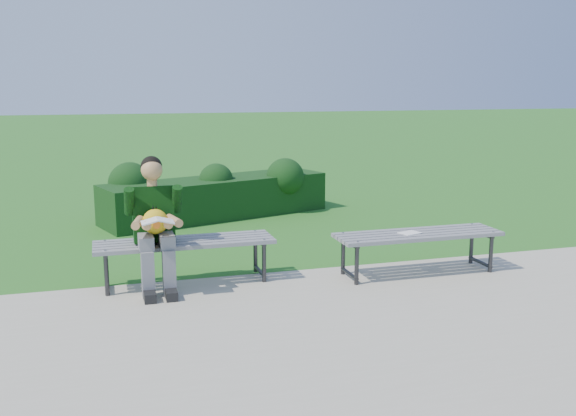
{
  "coord_description": "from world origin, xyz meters",
  "views": [
    {
      "loc": [
        -1.3,
        -6.47,
        2.02
      ],
      "look_at": [
        0.58,
        -0.08,
        0.74
      ],
      "focal_mm": 40.0,
      "sensor_mm": 36.0,
      "label": 1
    }
  ],
  "objects_px": {
    "seated_boy": "(155,220)",
    "paper_sheet": "(410,233)",
    "bench_left": "(185,246)",
    "bench_right": "(418,237)",
    "hedge": "(214,193)"
  },
  "relations": [
    {
      "from": "bench_right",
      "to": "seated_boy",
      "type": "bearing_deg",
      "value": 174.62
    },
    {
      "from": "paper_sheet",
      "to": "hedge",
      "type": "bearing_deg",
      "value": 111.54
    },
    {
      "from": "bench_left",
      "to": "seated_boy",
      "type": "distance_m",
      "value": 0.43
    },
    {
      "from": "bench_left",
      "to": "bench_right",
      "type": "relative_size",
      "value": 1.0
    },
    {
      "from": "hedge",
      "to": "paper_sheet",
      "type": "height_order",
      "value": "hedge"
    },
    {
      "from": "bench_left",
      "to": "paper_sheet",
      "type": "xyz_separation_m",
      "value": [
        2.34,
        -0.35,
        0.06
      ]
    },
    {
      "from": "seated_boy",
      "to": "paper_sheet",
      "type": "distance_m",
      "value": 2.66
    },
    {
      "from": "hedge",
      "to": "bench_left",
      "type": "distance_m",
      "value": 3.45
    },
    {
      "from": "hedge",
      "to": "seated_boy",
      "type": "bearing_deg",
      "value": -109.08
    },
    {
      "from": "bench_right",
      "to": "paper_sheet",
      "type": "bearing_deg",
      "value": 180.0
    },
    {
      "from": "hedge",
      "to": "bench_right",
      "type": "xyz_separation_m",
      "value": [
        1.55,
        -3.68,
        0.05
      ]
    },
    {
      "from": "hedge",
      "to": "seated_boy",
      "type": "relative_size",
      "value": 2.77
    },
    {
      "from": "seated_boy",
      "to": "paper_sheet",
      "type": "bearing_deg",
      "value": -5.59
    },
    {
      "from": "bench_left",
      "to": "paper_sheet",
      "type": "relative_size",
      "value": 6.93
    },
    {
      "from": "hedge",
      "to": "paper_sheet",
      "type": "distance_m",
      "value": 3.96
    }
  ]
}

